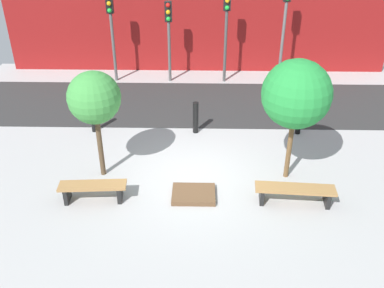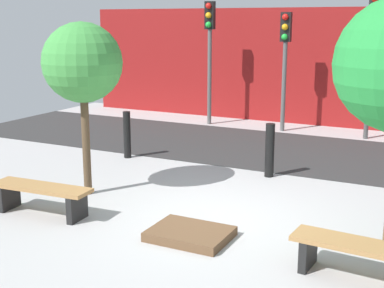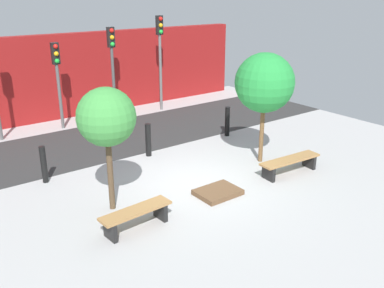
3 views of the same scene
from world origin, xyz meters
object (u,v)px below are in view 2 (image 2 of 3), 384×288
bollard_far_left (127,135)px  traffic_light_west (210,40)px  bollard_left (270,150)px  traffic_light_mid_east (373,40)px  bench_right (376,256)px  planter_bed (190,234)px  bench_left (42,194)px  tree_behind_left_bench (82,64)px  traffic_light_mid_west (285,49)px

bollard_far_left → traffic_light_west: traffic_light_west is taller
bollard_left → traffic_light_mid_east: bearing=75.8°
bench_right → traffic_light_west: bearing=130.0°
bollard_left → traffic_light_west: traffic_light_west is taller
planter_bed → traffic_light_west: traffic_light_west is taller
bench_left → traffic_light_west: size_ratio=0.48×
traffic_light_mid_east → planter_bed: bearing=-98.1°
tree_behind_left_bench → traffic_light_mid_west: (1.41, 6.92, -0.06)m
bench_left → bollard_left: 4.45m
bollard_far_left → traffic_light_mid_west: size_ratio=0.33×
tree_behind_left_bench → bollard_far_left: size_ratio=2.86×
bench_left → tree_behind_left_bench: bearing=86.2°
traffic_light_west → traffic_light_mid_east: traffic_light_mid_east is taller
bollard_left → traffic_light_mid_east: size_ratio=0.29×
traffic_light_west → traffic_light_mid_east: (4.50, 0.00, 0.08)m
tree_behind_left_bench → traffic_light_west: 6.98m
bench_right → bollard_left: (-2.54, 3.65, 0.19)m
bench_right → bollard_left: 4.45m
bench_left → bollard_far_left: 3.74m
bench_left → planter_bed: 2.56m
bench_left → planter_bed: (2.54, 0.20, -0.28)m
planter_bed → traffic_light_west: size_ratio=0.31×
bollard_far_left → traffic_light_west: bearing=90.6°
planter_bed → bollard_left: bollard_left is taller
bench_right → tree_behind_left_bench: 5.56m
bench_right → planter_bed: size_ratio=1.81×
traffic_light_mid_west → traffic_light_mid_east: 2.27m
bench_right → bollard_far_left: 6.91m
bollard_left → traffic_light_west: 5.91m
bench_right → traffic_light_west: 10.25m
tree_behind_left_bench → bollard_far_left: (-0.80, 2.47, -1.78)m
bench_right → planter_bed: bench_right is taller
bollard_far_left → bollard_left: 3.33m
planter_bed → bollard_far_left: bearing=134.0°
traffic_light_west → tree_behind_left_bench: bearing=-83.1°
bollard_far_left → traffic_light_mid_east: bearing=44.9°
bench_left → planter_bed: size_ratio=1.54×
bollard_left → traffic_light_west: size_ratio=0.30×
bollard_left → bench_right: bearing=-55.2°
bench_right → traffic_light_west: size_ratio=0.57×
bollard_far_left → traffic_light_mid_east: 6.61m
traffic_light_mid_west → bollard_far_left: bearing=-116.4°
bench_left → bollard_left: bearing=51.4°
planter_bed → traffic_light_mid_west: (-1.13, 7.90, 2.18)m
traffic_light_west → traffic_light_mid_west: traffic_light_west is taller
tree_behind_left_bench → traffic_light_west: bearing=96.9°
bench_left → planter_bed: bench_left is taller
traffic_light_mid_west → bollard_left: bearing=-75.8°
planter_bed → traffic_light_mid_west: bearing=98.1°
bench_left → traffic_light_mid_east: (3.66, 8.10, 2.19)m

